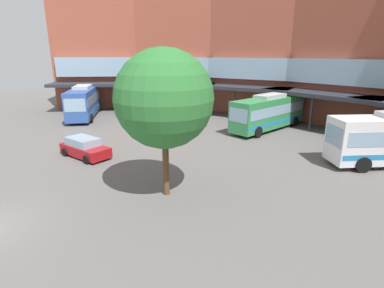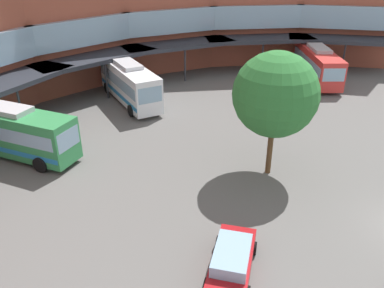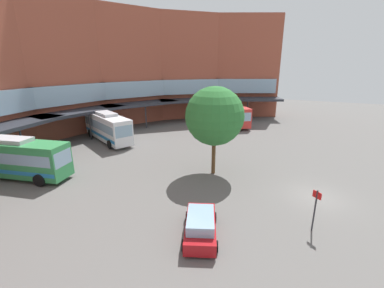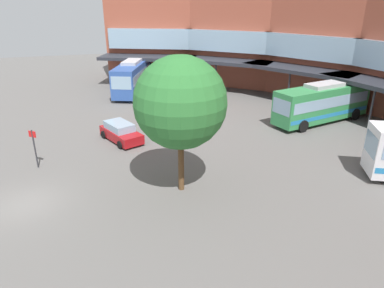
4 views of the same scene
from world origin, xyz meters
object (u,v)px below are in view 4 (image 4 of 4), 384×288
at_px(bus_1, 133,76).
at_px(plaza_tree, 180,103).
at_px(parked_car, 121,132).
at_px(bus_3, 322,103).
at_px(stop_sign_post, 34,145).

distance_m(bus_1, plaza_tree, 25.64).
relative_size(parked_car, plaza_tree, 0.58).
relative_size(bus_3, plaza_tree, 1.29).
distance_m(parked_car, plaza_tree, 10.78).
relative_size(parked_car, stop_sign_post, 1.69).
bearing_deg(parked_car, plaza_tree, -5.87).
xyz_separation_m(bus_1, plaza_tree, (25.39, -0.81, 3.52)).
xyz_separation_m(parked_car, stop_sign_post, (3.40, -6.19, 0.97)).
distance_m(bus_1, bus_3, 22.85).
height_order(bus_1, plaza_tree, plaza_tree).
distance_m(bus_3, parked_car, 18.87).
bearing_deg(bus_1, parked_car, 9.70).
height_order(bus_1, stop_sign_post, bus_1).
height_order(bus_3, plaza_tree, plaza_tree).
xyz_separation_m(bus_1, parked_car, (16.10, -3.43, -1.29)).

